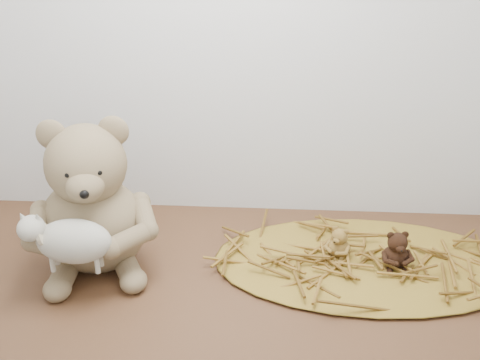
# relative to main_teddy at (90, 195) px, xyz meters

# --- Properties ---
(alcove_shell) EXTENTS (1.20, 0.60, 0.90)m
(alcove_shell) POSITION_rel_main_teddy_xyz_m (0.23, 0.03, 0.30)
(alcove_shell) COLOR #402716
(alcove_shell) RESTS_ON ground
(straw_bed) EXTENTS (0.58, 0.34, 0.01)m
(straw_bed) POSITION_rel_main_teddy_xyz_m (0.51, 0.03, -0.14)
(straw_bed) COLOR brown
(straw_bed) RESTS_ON shelf_floor
(main_teddy) EXTENTS (0.29, 0.30, 0.29)m
(main_teddy) POSITION_rel_main_teddy_xyz_m (0.00, 0.00, 0.00)
(main_teddy) COLOR #918059
(main_teddy) RESTS_ON shelf_floor
(toy_lamb) EXTENTS (0.17, 0.10, 0.11)m
(toy_lamb) POSITION_rel_main_teddy_xyz_m (0.00, -0.11, -0.03)
(toy_lamb) COLOR #B0AD9E
(toy_lamb) RESTS_ON main_teddy
(mini_teddy_tan) EXTENTS (0.07, 0.07, 0.06)m
(mini_teddy_tan) POSITION_rel_main_teddy_xyz_m (0.46, 0.04, -0.10)
(mini_teddy_tan) COLOR olive
(mini_teddy_tan) RESTS_ON straw_bed
(mini_teddy_brown) EXTENTS (0.07, 0.07, 0.07)m
(mini_teddy_brown) POSITION_rel_main_teddy_xyz_m (0.56, 0.01, -0.10)
(mini_teddy_brown) COLOR black
(mini_teddy_brown) RESTS_ON straw_bed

